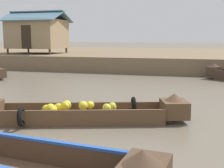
% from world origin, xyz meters
% --- Properties ---
extents(ground_plane, '(300.00, 300.00, 0.00)m').
position_xyz_m(ground_plane, '(0.00, 10.00, 0.00)').
color(ground_plane, '#665B4C').
extents(riverbank_strip, '(160.00, 20.00, 1.05)m').
position_xyz_m(riverbank_strip, '(0.00, 24.86, 0.52)').
color(riverbank_strip, '#756047').
rests_on(riverbank_strip, ground).
extents(banana_boat, '(5.83, 2.56, 0.78)m').
position_xyz_m(banana_boat, '(0.11, 3.79, 0.28)').
color(banana_boat, brown).
rests_on(banana_boat, ground).
extents(stilt_house_left, '(4.79, 3.99, 3.44)m').
position_xyz_m(stilt_house_left, '(-9.42, 18.52, 2.70)').
color(stilt_house_left, '#4C3826').
rests_on(stilt_house_left, riverbank_strip).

